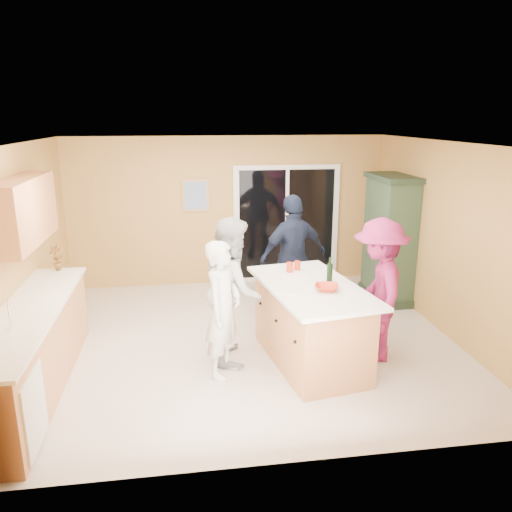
{
  "coord_description": "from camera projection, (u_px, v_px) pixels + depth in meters",
  "views": [
    {
      "loc": [
        -0.76,
        -6.12,
        2.92
      ],
      "look_at": [
        0.15,
        0.1,
        1.15
      ],
      "focal_mm": 35.0,
      "sensor_mm": 36.0,
      "label": 1
    }
  ],
  "objects": [
    {
      "name": "floor",
      "position": [
        246.0,
        340.0,
        6.73
      ],
      "size": [
        5.5,
        5.5,
        0.0
      ],
      "primitive_type": "plane",
      "color": "beige",
      "rests_on": "ground"
    },
    {
      "name": "ceiling",
      "position": [
        245.0,
        143.0,
        6.02
      ],
      "size": [
        5.5,
        5.0,
        0.1
      ],
      "primitive_type": "cube",
      "color": "silver",
      "rests_on": "wall_back"
    },
    {
      "name": "wall_back",
      "position": [
        228.0,
        212.0,
        8.75
      ],
      "size": [
        5.5,
        0.1,
        2.6
      ],
      "primitive_type": "cube",
      "color": "#EFBC62",
      "rests_on": "ground"
    },
    {
      "name": "wall_front",
      "position": [
        285.0,
        326.0,
        3.99
      ],
      "size": [
        5.5,
        0.1,
        2.6
      ],
      "primitive_type": "cube",
      "color": "#EFBC62",
      "rests_on": "ground"
    },
    {
      "name": "wall_left",
      "position": [
        19.0,
        256.0,
        5.99
      ],
      "size": [
        0.1,
        5.0,
        2.6
      ],
      "primitive_type": "cube",
      "color": "#EFBC62",
      "rests_on": "ground"
    },
    {
      "name": "wall_right",
      "position": [
        447.0,
        240.0,
        6.76
      ],
      "size": [
        0.1,
        5.0,
        2.6
      ],
      "primitive_type": "cube",
      "color": "#EFBC62",
      "rests_on": "ground"
    },
    {
      "name": "left_cabinet_run",
      "position": [
        28.0,
        358.0,
        5.26
      ],
      "size": [
        0.65,
        3.05,
        1.24
      ],
      "color": "#C3804C",
      "rests_on": "floor"
    },
    {
      "name": "upper_cabinets",
      "position": [
        23.0,
        211.0,
        5.67
      ],
      "size": [
        0.35,
        1.6,
        0.75
      ],
      "primitive_type": "cube",
      "color": "#C3804C",
      "rests_on": "wall_left"
    },
    {
      "name": "sliding_door",
      "position": [
        286.0,
        224.0,
        8.94
      ],
      "size": [
        1.9,
        0.07,
        2.1
      ],
      "color": "white",
      "rests_on": "floor"
    },
    {
      "name": "framed_picture",
      "position": [
        196.0,
        195.0,
        8.57
      ],
      "size": [
        0.46,
        0.04,
        0.56
      ],
      "color": "tan",
      "rests_on": "wall_back"
    },
    {
      "name": "kitchen_island",
      "position": [
        310.0,
        326.0,
        6.03
      ],
      "size": [
        1.32,
        2.03,
        0.99
      ],
      "rotation": [
        0.0,
        0.0,
        0.16
      ],
      "color": "#C3804C",
      "rests_on": "floor"
    },
    {
      "name": "green_hutch",
      "position": [
        389.0,
        240.0,
        8.02
      ],
      "size": [
        0.58,
        1.11,
        2.04
      ],
      "color": "#1D3021",
      "rests_on": "floor"
    },
    {
      "name": "woman_white",
      "position": [
        223.0,
        310.0,
        5.65
      ],
      "size": [
        0.62,
        0.7,
        1.6
      ],
      "primitive_type": "imported",
      "rotation": [
        0.0,
        0.0,
        1.05
      ],
      "color": "silver",
      "rests_on": "floor"
    },
    {
      "name": "woman_grey",
      "position": [
        233.0,
        289.0,
        6.06
      ],
      "size": [
        0.71,
        0.89,
        1.78
      ],
      "primitive_type": "imported",
      "rotation": [
        0.0,
        0.0,
        1.52
      ],
      "color": "#ACACAF",
      "rests_on": "floor"
    },
    {
      "name": "woman_navy",
      "position": [
        293.0,
        257.0,
        7.31
      ],
      "size": [
        1.17,
        0.76,
        1.85
      ],
      "primitive_type": "imported",
      "rotation": [
        0.0,
        0.0,
        3.46
      ],
      "color": "#161B31",
      "rests_on": "floor"
    },
    {
      "name": "woman_magenta",
      "position": [
        379.0,
        290.0,
        6.03
      ],
      "size": [
        0.91,
        1.27,
        1.77
      ],
      "primitive_type": "imported",
      "rotation": [
        0.0,
        0.0,
        -1.81
      ],
      "color": "#96204E",
      "rests_on": "floor"
    },
    {
      "name": "serving_bowl",
      "position": [
        326.0,
        288.0,
        5.7
      ],
      "size": [
        0.34,
        0.34,
        0.07
      ],
      "primitive_type": "imported",
      "rotation": [
        0.0,
        0.0,
        -0.3
      ],
      "color": "red",
      "rests_on": "kitchen_island"
    },
    {
      "name": "tulip_vase",
      "position": [
        57.0,
        258.0,
        6.58
      ],
      "size": [
        0.22,
        0.18,
        0.35
      ],
      "primitive_type": "imported",
      "rotation": [
        0.0,
        0.0,
        -0.36
      ],
      "color": "#9E110F",
      "rests_on": "left_cabinet_run"
    },
    {
      "name": "tumbler_near",
      "position": [
        290.0,
        267.0,
        6.37
      ],
      "size": [
        0.1,
        0.1,
        0.13
      ],
      "primitive_type": "cylinder",
      "rotation": [
        0.0,
        0.0,
        -0.17
      ],
      "color": "red",
      "rests_on": "kitchen_island"
    },
    {
      "name": "tumbler_far",
      "position": [
        297.0,
        265.0,
        6.46
      ],
      "size": [
        0.1,
        0.1,
        0.11
      ],
      "primitive_type": "cylinder",
      "rotation": [
        0.0,
        0.0,
        0.28
      ],
      "color": "red",
      "rests_on": "kitchen_island"
    },
    {
      "name": "wine_bottle",
      "position": [
        330.0,
        272.0,
        5.98
      ],
      "size": [
        0.07,
        0.07,
        0.3
      ],
      "rotation": [
        0.0,
        0.0,
        0.05
      ],
      "color": "black",
      "rests_on": "kitchen_island"
    },
    {
      "name": "white_plate",
      "position": [
        293.0,
        291.0,
        5.65
      ],
      "size": [
        0.26,
        0.26,
        0.01
      ],
      "primitive_type": "cylinder",
      "rotation": [
        0.0,
        0.0,
        -0.28
      ],
      "color": "silver",
      "rests_on": "kitchen_island"
    }
  ]
}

